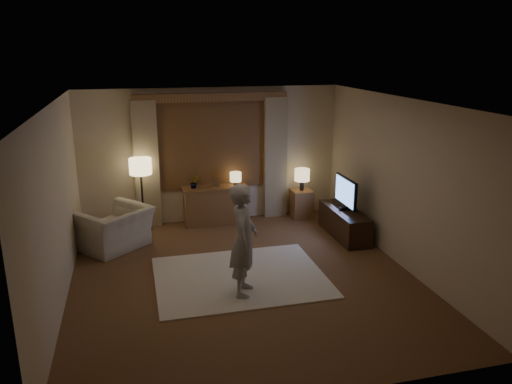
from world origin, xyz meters
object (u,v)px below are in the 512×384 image
object	(u,v)px
armchair	(114,229)
tv_stand	(344,223)
side_table	(301,204)
person	(244,240)
sideboard	(216,206)

from	to	relation	value
armchair	tv_stand	xyz separation A→B (m)	(4.03, -0.42, -0.10)
side_table	person	world-z (taller)	person
side_table	person	xyz separation A→B (m)	(-1.85, -2.93, 0.52)
sideboard	armchair	size ratio (longest dim) A/B	1.10
side_table	person	distance (m)	3.51
person	side_table	bearing A→B (deg)	-12.07
sideboard	armchair	bearing A→B (deg)	-156.25
tv_stand	person	xyz separation A→B (m)	(-2.26, -1.72, 0.55)
armchair	side_table	distance (m)	3.71
side_table	person	size ratio (longest dim) A/B	0.36
armchair	side_table	world-z (taller)	armchair
tv_stand	person	size ratio (longest dim) A/B	0.89
sideboard	tv_stand	bearing A→B (deg)	-30.41
armchair	sideboard	bearing A→B (deg)	163.03
sideboard	tv_stand	size ratio (longest dim) A/B	0.86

